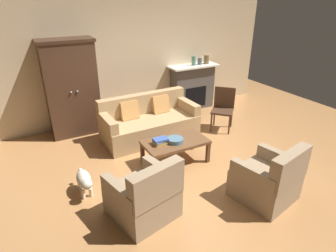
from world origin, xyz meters
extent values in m
plane|color=#B27A47|center=(0.00, 0.00, 0.00)|extent=(9.60, 9.60, 0.00)
cube|color=beige|center=(0.00, 2.55, 1.40)|extent=(7.20, 0.10, 2.80)
cube|color=#4C4947|center=(1.55, 2.30, 0.54)|extent=(1.10, 0.36, 1.08)
cube|color=black|center=(1.55, 2.12, 0.34)|extent=(0.60, 0.01, 0.52)
cube|color=white|center=(1.55, 2.28, 1.10)|extent=(1.26, 0.48, 0.04)
cube|color=#472D1E|center=(-1.40, 2.22, 0.94)|extent=(1.00, 0.52, 1.89)
cube|color=#3C271A|center=(-1.40, 2.22, 1.92)|extent=(1.06, 0.55, 0.06)
sphere|color=#ADAFB5|center=(-1.46, 1.95, 0.98)|extent=(0.04, 0.04, 0.04)
sphere|color=#ADAFB5|center=(-1.34, 1.95, 0.98)|extent=(0.04, 0.04, 0.04)
cube|color=tan|center=(-0.13, 1.22, 0.22)|extent=(1.93, 0.90, 0.44)
cube|color=tan|center=(-0.14, 1.56, 0.65)|extent=(1.90, 0.24, 0.42)
cube|color=tan|center=(-1.01, 1.19, 0.55)|extent=(0.19, 0.80, 0.22)
cube|color=tan|center=(0.75, 1.24, 0.55)|extent=(0.19, 0.80, 0.22)
cube|color=tan|center=(-0.49, 1.40, 0.61)|extent=(0.37, 0.20, 0.37)
cube|color=tan|center=(0.21, 1.43, 0.61)|extent=(0.37, 0.20, 0.37)
cube|color=brown|center=(-0.14, 0.17, 0.39)|extent=(1.10, 0.60, 0.05)
cube|color=brown|center=(-0.65, -0.09, 0.18)|extent=(0.06, 0.06, 0.37)
cube|color=brown|center=(0.37, -0.09, 0.18)|extent=(0.06, 0.06, 0.37)
cube|color=brown|center=(-0.65, 0.43, 0.18)|extent=(0.06, 0.06, 0.37)
cube|color=brown|center=(0.37, 0.43, 0.18)|extent=(0.06, 0.06, 0.37)
cylinder|color=slate|center=(-0.16, 0.14, 0.46)|extent=(0.28, 0.28, 0.07)
cube|color=gold|center=(-0.41, 0.20, 0.44)|extent=(0.25, 0.18, 0.03)
cube|color=gray|center=(-0.40, 0.20, 0.47)|extent=(0.26, 0.19, 0.04)
cube|color=#38569E|center=(-0.41, 0.20, 0.51)|extent=(0.24, 0.17, 0.03)
cylinder|color=slate|center=(1.55, 2.28, 1.23)|extent=(0.10, 0.10, 0.22)
cylinder|color=#565B66|center=(1.73, 2.28, 1.20)|extent=(0.11, 0.11, 0.16)
cylinder|color=olive|center=(1.93, 2.28, 1.23)|extent=(0.14, 0.14, 0.22)
cube|color=#997F60|center=(-1.16, -0.76, 0.21)|extent=(0.92, 0.92, 0.42)
cube|color=#997F60|center=(-1.09, -1.06, 0.65)|extent=(0.78, 0.33, 0.46)
cube|color=#997F60|center=(-0.84, -0.69, 0.52)|extent=(0.28, 0.71, 0.20)
cube|color=#997F60|center=(-1.48, -0.84, 0.52)|extent=(0.28, 0.71, 0.20)
cube|color=#997F60|center=(0.54, -1.25, 0.21)|extent=(0.90, 0.90, 0.42)
cube|color=#997F60|center=(0.60, -1.56, 0.65)|extent=(0.78, 0.32, 0.46)
cube|color=#997F60|center=(0.86, -1.18, 0.52)|extent=(0.27, 0.71, 0.20)
cube|color=#997F60|center=(0.21, -1.32, 0.52)|extent=(0.27, 0.71, 0.20)
cube|color=#472D1E|center=(1.42, 0.88, 0.43)|extent=(0.62, 0.62, 0.04)
cylinder|color=#472D1E|center=(1.15, 0.88, 0.21)|extent=(0.04, 0.04, 0.41)
cylinder|color=#472D1E|center=(1.41, 0.61, 0.21)|extent=(0.04, 0.04, 0.41)
cylinder|color=#472D1E|center=(1.42, 1.15, 0.21)|extent=(0.04, 0.04, 0.41)
cylinder|color=#472D1E|center=(1.68, 0.87, 0.21)|extent=(0.04, 0.04, 0.41)
cube|color=#472D1E|center=(1.56, 1.02, 0.68)|extent=(0.33, 0.34, 0.45)
ellipsoid|color=beige|center=(-1.74, 0.04, 0.25)|extent=(0.20, 0.40, 0.22)
sphere|color=beige|center=(-1.74, -0.20, 0.31)|extent=(0.15, 0.15, 0.15)
cylinder|color=beige|center=(-1.69, -0.08, 0.07)|extent=(0.06, 0.06, 0.14)
cylinder|color=beige|center=(-1.80, -0.07, 0.07)|extent=(0.06, 0.06, 0.14)
cylinder|color=beige|center=(-1.68, 0.16, 0.07)|extent=(0.06, 0.06, 0.14)
cylinder|color=beige|center=(-1.79, 0.17, 0.07)|extent=(0.06, 0.06, 0.14)
sphere|color=beige|center=(-1.74, 0.27, 0.27)|extent=(0.06, 0.06, 0.06)
camera|label=1|loc=(-2.26, -3.57, 2.69)|focal=30.34mm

